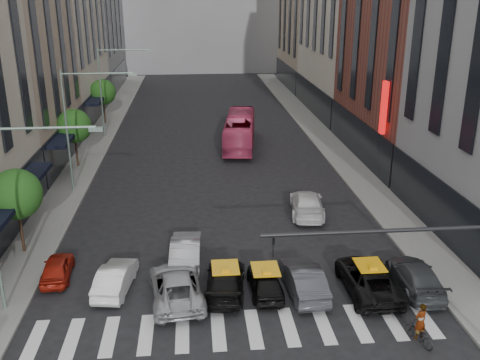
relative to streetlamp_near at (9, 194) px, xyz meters
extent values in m
plane|color=black|center=(10.04, -4.00, -5.90)|extent=(160.00, 160.00, 0.00)
cube|color=slate|center=(-1.46, 26.00, -5.83)|extent=(3.00, 96.00, 0.15)
cube|color=slate|center=(21.54, 26.00, -5.83)|extent=(3.00, 96.00, 0.15)
cube|color=tan|center=(-6.96, 24.00, 6.10)|extent=(8.00, 16.00, 24.00)
cube|color=brown|center=(27.04, 23.00, 7.10)|extent=(8.00, 18.00, 26.00)
cylinder|color=black|center=(-1.76, 6.00, -4.18)|extent=(0.18, 0.18, 3.15)
sphere|color=#144615|center=(-1.76, 6.00, -2.24)|extent=(2.88, 2.88, 2.88)
cylinder|color=black|center=(-1.76, 22.00, -4.18)|extent=(0.18, 0.18, 3.15)
sphere|color=#144615|center=(-1.76, 22.00, -2.24)|extent=(2.88, 2.88, 2.88)
cylinder|color=black|center=(-1.76, 38.00, -4.18)|extent=(0.18, 0.18, 3.15)
sphere|color=#144615|center=(-1.76, 38.00, -2.24)|extent=(2.88, 2.88, 2.88)
cylinder|color=gray|center=(1.54, 0.00, 2.95)|extent=(5.00, 0.12, 0.12)
cube|color=gray|center=(4.04, 0.00, 2.85)|extent=(0.60, 0.25, 0.18)
cylinder|color=gray|center=(-0.96, 16.00, -1.25)|extent=(0.16, 0.16, 9.00)
cylinder|color=gray|center=(1.54, 16.00, 2.95)|extent=(5.00, 0.12, 0.12)
cube|color=gray|center=(4.04, 16.00, 2.85)|extent=(0.60, 0.25, 0.18)
cylinder|color=gray|center=(-0.96, 32.00, -1.25)|extent=(0.16, 0.16, 9.00)
cylinder|color=gray|center=(1.54, 32.00, 2.95)|extent=(5.00, 0.12, 0.12)
cube|color=gray|center=(4.04, 32.00, 2.85)|extent=(0.60, 0.25, 0.18)
cylinder|color=black|center=(15.54, -5.00, -0.10)|extent=(10.00, 0.16, 0.16)
imported|color=black|center=(11.04, -5.00, -0.60)|extent=(0.13, 0.16, 0.80)
cube|color=red|center=(22.64, 16.00, 0.10)|extent=(0.30, 0.70, 4.00)
imported|color=#9F1B0E|center=(0.84, 2.90, -5.30)|extent=(1.67, 3.66, 1.22)
imported|color=white|center=(4.06, 1.46, -5.23)|extent=(1.98, 4.27, 1.36)
imported|color=#A8A9AD|center=(7.14, 0.33, -5.17)|extent=(3.01, 5.54, 1.48)
imported|color=black|center=(9.58, 0.72, -5.22)|extent=(2.42, 4.91, 1.37)
imported|color=black|center=(11.56, 0.48, -5.25)|extent=(1.61, 3.86, 1.31)
imported|color=#38393F|center=(13.47, 0.34, -5.15)|extent=(1.86, 4.68, 1.51)
imported|color=black|center=(16.74, 0.15, -5.17)|extent=(2.47, 5.29, 1.47)
imported|color=#3E4246|center=(19.20, 0.16, -5.20)|extent=(2.28, 4.98, 1.41)
imported|color=#A1A2A7|center=(7.59, 4.07, -5.14)|extent=(1.80, 4.71, 1.53)
imported|color=white|center=(15.73, 10.20, -5.14)|extent=(2.81, 5.48, 1.52)
imported|color=#CD3C68|center=(12.70, 27.40, -4.35)|extent=(4.08, 11.44, 3.12)
imported|color=black|center=(17.58, -4.16, -5.46)|extent=(1.14, 1.78, 0.88)
imported|color=gray|center=(17.58, -4.16, -4.18)|extent=(0.72, 0.59, 1.68)
camera|label=1|loc=(8.18, -22.79, 8.44)|focal=40.00mm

